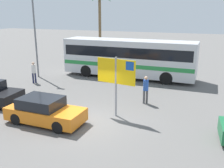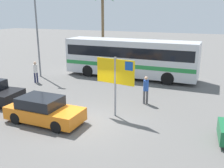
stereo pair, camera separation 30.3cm
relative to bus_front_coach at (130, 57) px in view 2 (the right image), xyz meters
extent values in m
plane|color=#605E5B|center=(0.86, -9.73, -1.78)|extent=(120.00, 120.00, 0.00)
cube|color=silver|center=(0.00, 0.00, -0.06)|extent=(11.09, 2.47, 2.90)
cube|color=black|center=(0.00, 0.00, 0.49)|extent=(10.65, 2.49, 0.84)
cube|color=#23843D|center=(0.00, 0.00, -0.57)|extent=(10.98, 2.49, 0.32)
cylinder|color=black|center=(3.44, 1.11, -1.28)|extent=(1.00, 0.28, 1.00)
cylinder|color=black|center=(3.44, -1.11, -1.28)|extent=(1.00, 0.28, 1.00)
cylinder|color=black|center=(-3.44, 1.11, -1.28)|extent=(1.00, 0.28, 1.00)
cylinder|color=black|center=(-3.44, -1.11, -1.28)|extent=(1.00, 0.28, 1.00)
cylinder|color=gray|center=(2.01, -8.27, -0.18)|extent=(0.11, 0.11, 3.20)
cube|color=yellow|center=(2.01, -8.27, 0.67)|extent=(2.19, 0.37, 1.30)
cube|color=#1447A8|center=(2.81, -8.38, 1.04)|extent=(0.45, 0.13, 0.44)
cube|color=orange|center=(-0.93, -10.44, -1.30)|extent=(3.94, 1.69, 0.64)
cube|color=black|center=(-1.16, -10.44, -0.72)|extent=(2.06, 1.54, 0.52)
cylinder|color=black|center=(0.30, -9.69, -1.48)|extent=(0.60, 0.16, 0.60)
cylinder|color=black|center=(0.28, -11.21, -1.48)|extent=(0.60, 0.16, 0.60)
cylinder|color=black|center=(-2.14, -9.67, -1.48)|extent=(0.60, 0.16, 0.60)
cylinder|color=black|center=(-2.15, -11.19, -1.48)|extent=(0.60, 0.16, 0.60)
cylinder|color=black|center=(-4.86, -8.31, -1.48)|extent=(0.61, 0.20, 0.60)
cylinder|color=#1E2347|center=(-6.34, -4.58, -1.37)|extent=(0.13, 0.13, 0.82)
cylinder|color=#1E2347|center=(-6.20, -4.46, -1.37)|extent=(0.13, 0.13, 0.82)
cylinder|color=silver|center=(-6.27, -4.52, -0.64)|extent=(0.32, 0.32, 0.65)
sphere|color=tan|center=(-6.27, -4.52, -0.21)|extent=(0.22, 0.22, 0.22)
cylinder|color=#4C4C51|center=(2.93, -5.87, -1.37)|extent=(0.13, 0.13, 0.83)
cylinder|color=#4C4C51|center=(3.10, -5.79, -1.37)|extent=(0.13, 0.13, 0.83)
cylinder|color=#2851B2|center=(3.02, -5.83, -0.62)|extent=(0.32, 0.32, 0.66)
sphere|color=tan|center=(3.02, -5.83, -0.18)|extent=(0.22, 0.22, 0.22)
cylinder|color=slate|center=(-7.28, -2.71, 1.83)|extent=(0.14, 0.14, 7.23)
cylinder|color=brown|center=(-6.09, 7.69, 1.83)|extent=(0.32, 0.32, 7.23)
camera|label=1|loc=(6.54, -20.21, 3.62)|focal=40.73mm
camera|label=2|loc=(6.82, -20.09, 3.62)|focal=40.73mm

